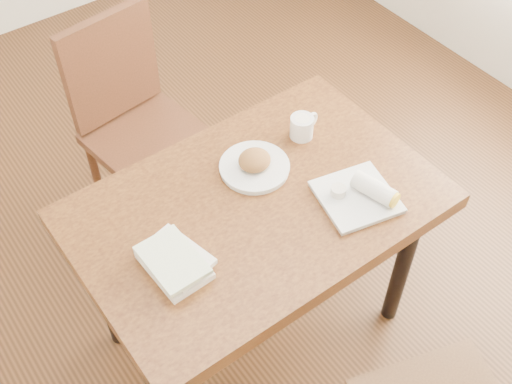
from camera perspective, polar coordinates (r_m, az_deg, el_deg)
ground at (r=2.62m, az=0.00°, el=-11.74°), size 4.00×5.00×0.01m
table at (r=2.07m, az=0.00°, el=-2.60°), size 1.13×0.75×0.75m
chair_far at (r=2.63m, az=-10.78°, el=6.68°), size 0.47×0.47×0.95m
plate_scone at (r=2.07m, az=-0.13°, el=2.45°), size 0.23×0.23×0.07m
coffee_mug at (r=2.18m, az=4.16°, el=5.87°), size 0.12×0.08×0.08m
plate_burrito at (r=2.01m, az=9.40°, el=-0.21°), size 0.27×0.27×0.08m
book_stack at (r=1.84m, az=-7.28°, el=-6.13°), size 0.18×0.23×0.05m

